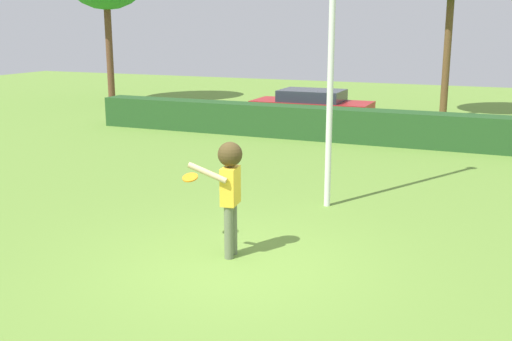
# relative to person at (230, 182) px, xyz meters

# --- Properties ---
(ground_plane) EXTENTS (60.00, 60.00, 0.00)m
(ground_plane) POSITION_rel_person_xyz_m (0.23, -0.30, -1.18)
(ground_plane) COLOR olive
(person) EXTENTS (0.74, 0.63, 1.81)m
(person) POSITION_rel_person_xyz_m (0.00, 0.00, 0.00)
(person) COLOR #667254
(person) RESTS_ON ground
(frisbee) EXTENTS (0.26, 0.25, 0.11)m
(frisbee) POSITION_rel_person_xyz_m (-0.86, 0.33, -0.08)
(frisbee) COLOR orange
(lamppost) EXTENTS (0.24, 0.24, 7.18)m
(lamppost) POSITION_rel_person_xyz_m (0.60, 3.22, 2.73)
(lamppost) COLOR silver
(lamppost) RESTS_ON ground
(hedge_row) EXTENTS (19.33, 0.90, 1.00)m
(hedge_row) POSITION_rel_person_xyz_m (0.23, 10.15, -0.68)
(hedge_row) COLOR #244D21
(hedge_row) RESTS_ON ground
(parked_car_red) EXTENTS (4.21, 1.83, 1.25)m
(parked_car_red) POSITION_rel_person_xyz_m (-2.80, 12.76, -0.50)
(parked_car_red) COLOR #B21E1E
(parked_car_red) RESTS_ON ground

